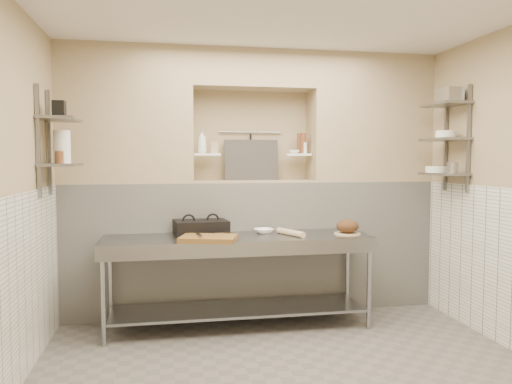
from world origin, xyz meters
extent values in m
cube|color=#67615B|center=(0.00, 0.00, -0.05)|extent=(4.00, 3.90, 0.10)
cube|color=tan|center=(0.00, 2.00, 1.40)|extent=(4.00, 0.10, 2.80)
cube|color=tan|center=(0.00, -2.00, 1.40)|extent=(4.00, 0.10, 2.80)
cube|color=silver|center=(0.00, 1.75, 0.70)|extent=(4.00, 0.40, 1.40)
cube|color=tan|center=(0.00, 1.75, 1.41)|extent=(1.30, 0.40, 0.02)
cube|color=tan|center=(-1.33, 1.75, 2.10)|extent=(1.35, 0.40, 1.40)
cube|color=tan|center=(1.33, 1.75, 2.10)|extent=(1.35, 0.40, 1.40)
cube|color=tan|center=(0.00, 1.75, 2.60)|extent=(1.30, 0.40, 0.40)
cube|color=silver|center=(-1.99, 0.00, 0.70)|extent=(0.02, 3.90, 1.40)
cube|color=white|center=(-0.50, 1.75, 1.70)|extent=(0.28, 0.16, 0.02)
cube|color=white|center=(0.50, 1.75, 1.70)|extent=(0.28, 0.16, 0.02)
cylinder|color=gray|center=(0.00, 1.92, 1.95)|extent=(0.70, 0.02, 0.02)
cylinder|color=black|center=(0.00, 1.90, 1.78)|extent=(0.02, 0.02, 0.30)
cube|color=#383330|center=(0.00, 1.85, 1.64)|extent=(0.60, 0.08, 0.45)
cube|color=slate|center=(-1.98, 1.25, 1.80)|extent=(0.03, 0.03, 0.95)
cube|color=slate|center=(-1.98, 0.85, 1.80)|extent=(0.03, 0.03, 0.95)
cube|color=slate|center=(-1.84, 1.05, 1.60)|extent=(0.30, 0.50, 0.02)
cube|color=slate|center=(-1.84, 1.05, 2.00)|extent=(0.30, 0.50, 0.03)
cube|color=slate|center=(1.98, 1.25, 1.85)|extent=(0.03, 0.03, 1.05)
cube|color=slate|center=(1.98, 0.85, 1.85)|extent=(0.03, 0.03, 1.05)
cube|color=slate|center=(1.84, 1.05, 1.50)|extent=(0.30, 0.50, 0.02)
cube|color=slate|center=(1.84, 1.05, 1.85)|extent=(0.30, 0.50, 0.02)
cube|color=slate|center=(1.84, 1.05, 2.20)|extent=(0.30, 0.50, 0.03)
cube|color=gray|center=(-0.25, 1.20, 0.88)|extent=(2.60, 0.70, 0.04)
cube|color=gray|center=(-0.25, 1.20, 0.18)|extent=(2.45, 0.60, 0.03)
cube|color=gray|center=(-0.25, 0.87, 0.82)|extent=(2.60, 0.02, 0.12)
cylinder|color=gray|center=(-1.49, 0.91, 0.43)|extent=(0.04, 0.04, 0.86)
cylinder|color=gray|center=(-1.49, 1.49, 0.43)|extent=(0.04, 0.04, 0.86)
cylinder|color=gray|center=(0.99, 0.91, 0.43)|extent=(0.04, 0.04, 0.86)
cylinder|color=gray|center=(0.99, 1.49, 0.43)|extent=(0.04, 0.04, 0.86)
cube|color=black|center=(-0.59, 1.39, 0.95)|extent=(0.56, 0.43, 0.09)
cube|color=black|center=(-0.59, 1.39, 1.02)|extent=(0.56, 0.43, 0.05)
cube|color=brown|center=(-0.55, 0.97, 0.92)|extent=(0.58, 0.48, 0.05)
cube|color=gray|center=(-0.37, 1.14, 0.95)|extent=(0.27, 0.09, 0.01)
cylinder|color=gray|center=(-0.64, 0.99, 0.96)|extent=(0.05, 0.27, 0.02)
imported|color=white|center=(0.04, 1.35, 0.92)|extent=(0.22, 0.22, 0.05)
cylinder|color=beige|center=(0.27, 1.14, 0.93)|extent=(0.21, 0.38, 0.06)
cylinder|color=beige|center=(0.85, 1.12, 0.91)|extent=(0.26, 0.26, 0.02)
ellipsoid|color=#4C2D19|center=(0.85, 1.12, 0.98)|extent=(0.22, 0.22, 0.13)
imported|color=white|center=(-0.55, 1.73, 1.84)|extent=(0.11, 0.11, 0.25)
cube|color=tan|center=(-0.42, 1.76, 1.77)|extent=(0.08, 0.08, 0.12)
imported|color=white|center=(0.46, 1.75, 1.73)|extent=(0.14, 0.14, 0.04)
cylinder|color=brown|center=(0.56, 1.73, 1.82)|extent=(0.06, 0.06, 0.22)
cylinder|color=brown|center=(0.53, 1.78, 1.82)|extent=(0.06, 0.06, 0.22)
cylinder|color=white|center=(0.56, 1.74, 1.77)|extent=(0.07, 0.07, 0.12)
cylinder|color=white|center=(-1.84, 1.12, 1.76)|extent=(0.15, 0.15, 0.29)
cylinder|color=brown|center=(-1.84, 0.99, 1.67)|extent=(0.07, 0.07, 0.11)
cube|color=black|center=(-1.84, 1.03, 2.08)|extent=(0.10, 0.10, 0.14)
cylinder|color=white|center=(1.84, 1.20, 1.54)|extent=(0.21, 0.21, 0.06)
cylinder|color=gray|center=(1.84, 0.90, 1.57)|extent=(0.11, 0.11, 0.11)
cylinder|color=white|center=(1.84, 1.03, 1.90)|extent=(0.20, 0.20, 0.07)
cube|color=gray|center=(1.84, 0.98, 2.28)|extent=(0.20, 0.24, 0.14)
camera|label=1|loc=(-0.95, -3.57, 1.65)|focal=35.00mm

